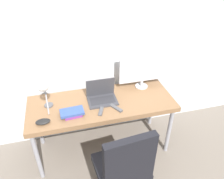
{
  "coord_description": "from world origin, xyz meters",
  "views": [
    {
      "loc": [
        -0.4,
        -1.71,
        2.35
      ],
      "look_at": [
        0.12,
        0.3,
        0.95
      ],
      "focal_mm": 35.0,
      "sensor_mm": 36.0,
      "label": 1
    }
  ],
  "objects_px": {
    "laptop": "(102,96)",
    "monitor": "(143,69)",
    "desk_lamp": "(44,87)",
    "office_chair": "(124,167)",
    "game_controller": "(43,122)",
    "book_stack": "(72,113)"
  },
  "relations": [
    {
      "from": "book_stack",
      "to": "game_controller",
      "type": "bearing_deg",
      "value": -170.63
    },
    {
      "from": "laptop",
      "to": "book_stack",
      "type": "height_order",
      "value": "laptop"
    },
    {
      "from": "office_chair",
      "to": "desk_lamp",
      "type": "bearing_deg",
      "value": 132.46
    },
    {
      "from": "laptop",
      "to": "desk_lamp",
      "type": "bearing_deg",
      "value": -169.4
    },
    {
      "from": "book_stack",
      "to": "desk_lamp",
      "type": "bearing_deg",
      "value": 162.4
    },
    {
      "from": "desk_lamp",
      "to": "office_chair",
      "type": "relative_size",
      "value": 0.44
    },
    {
      "from": "book_stack",
      "to": "game_controller",
      "type": "height_order",
      "value": "book_stack"
    },
    {
      "from": "monitor",
      "to": "desk_lamp",
      "type": "bearing_deg",
      "value": -166.85
    },
    {
      "from": "desk_lamp",
      "to": "game_controller",
      "type": "distance_m",
      "value": 0.37
    },
    {
      "from": "laptop",
      "to": "game_controller",
      "type": "distance_m",
      "value": 0.73
    },
    {
      "from": "desk_lamp",
      "to": "monitor",
      "type": "bearing_deg",
      "value": 13.15
    },
    {
      "from": "office_chair",
      "to": "book_stack",
      "type": "xyz_separation_m",
      "value": [
        -0.4,
        0.64,
        0.24
      ]
    },
    {
      "from": "desk_lamp",
      "to": "office_chair",
      "type": "xyz_separation_m",
      "value": [
        0.66,
        -0.72,
        -0.56
      ]
    },
    {
      "from": "monitor",
      "to": "book_stack",
      "type": "height_order",
      "value": "monitor"
    },
    {
      "from": "laptop",
      "to": "monitor",
      "type": "relative_size",
      "value": 0.57
    },
    {
      "from": "monitor",
      "to": "laptop",
      "type": "bearing_deg",
      "value": -164.12
    },
    {
      "from": "game_controller",
      "to": "office_chair",
      "type": "bearing_deg",
      "value": -39.15
    },
    {
      "from": "monitor",
      "to": "desk_lamp",
      "type": "xyz_separation_m",
      "value": [
        -1.19,
        -0.28,
        0.09
      ]
    },
    {
      "from": "monitor",
      "to": "book_stack",
      "type": "relative_size",
      "value": 2.32
    },
    {
      "from": "office_chair",
      "to": "game_controller",
      "type": "bearing_deg",
      "value": 140.85
    },
    {
      "from": "monitor",
      "to": "book_stack",
      "type": "distance_m",
      "value": 1.03
    },
    {
      "from": "monitor",
      "to": "office_chair",
      "type": "height_order",
      "value": "monitor"
    }
  ]
}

